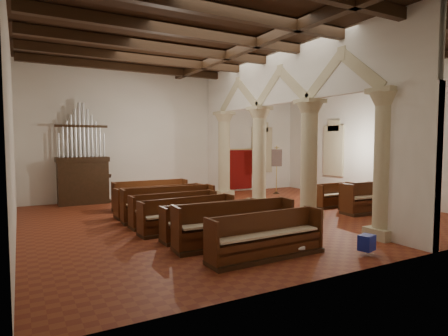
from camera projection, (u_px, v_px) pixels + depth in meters
floor at (241, 216)px, 13.31m from camera, size 14.00×14.00×0.00m
ceiling at (241, 44)px, 12.89m from camera, size 14.00×14.00×0.00m
wall_back at (177, 135)px, 18.34m from camera, size 14.00×0.02×6.00m
wall_front at (390, 125)px, 7.85m from camera, size 14.00×0.02×6.00m
wall_left at (12, 128)px, 9.73m from camera, size 0.02×12.00×6.00m
wall_right at (377, 134)px, 16.46m from camera, size 0.02×12.00×6.00m
ceiling_beams at (241, 50)px, 12.90m from camera, size 13.80×11.80×0.30m
arcade at (282, 117)px, 13.92m from camera, size 0.90×11.90×6.00m
window_right_a at (407, 153)px, 15.20m from camera, size 0.03×1.00×2.20m
window_right_b at (334, 151)px, 18.69m from camera, size 0.03×1.00×2.20m
window_back at (262, 150)px, 20.78m from camera, size 1.00×0.03×2.20m
pipe_organ at (83, 172)px, 15.86m from camera, size 2.10×0.85×4.40m
lectern at (105, 190)px, 16.34m from camera, size 0.56×0.57×1.25m
dossal_curtain at (239, 169)px, 20.08m from camera, size 1.80×0.07×2.17m
processional_banner at (276, 178)px, 19.04m from camera, size 0.54×0.69×2.44m
hymnal_box_a at (367, 243)px, 8.76m from camera, size 0.43×0.38×0.36m
hymnal_box_b at (271, 225)px, 10.78m from camera, size 0.35×0.30×0.31m
hymnal_box_c at (231, 213)px, 12.56m from camera, size 0.38×0.35×0.31m
tube_heater_a at (285, 250)px, 8.62m from camera, size 0.98×0.34×0.10m
tube_heater_b at (233, 242)px, 9.30m from camera, size 1.11×0.36×0.11m
nave_pew_0 at (267, 243)px, 8.50m from camera, size 2.94×0.77×1.03m
nave_pew_1 at (235, 231)px, 9.50m from camera, size 3.23×0.94×1.12m
nave_pew_2 at (213, 226)px, 10.34m from camera, size 2.96×0.66×0.96m
nave_pew_3 at (188, 220)px, 11.09m from camera, size 3.00×0.85×0.99m
nave_pew_4 at (174, 214)px, 11.93m from camera, size 2.84×0.76×1.01m
nave_pew_5 at (169, 209)px, 12.64m from camera, size 3.17×0.93×1.13m
nave_pew_6 at (161, 205)px, 13.59m from camera, size 3.29×0.87×1.04m
nave_pew_7 at (151, 200)px, 14.71m from camera, size 2.90×0.76×1.12m
aisle_pew_0 at (368, 203)px, 13.85m from camera, size 2.18×0.90×1.14m
aisle_pew_1 at (360, 200)px, 14.75m from camera, size 1.86×0.78×1.02m
aisle_pew_2 at (335, 199)px, 15.24m from camera, size 1.89×0.68×0.96m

